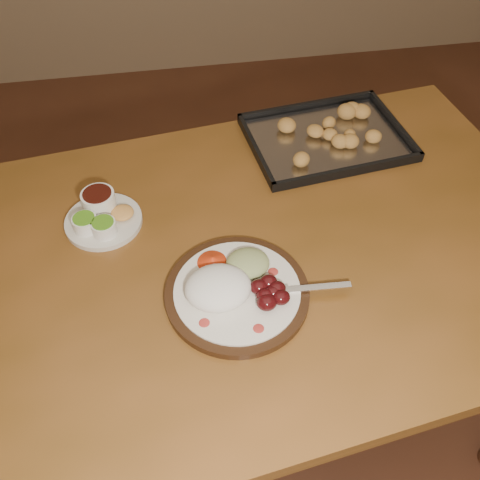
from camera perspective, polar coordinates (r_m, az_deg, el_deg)
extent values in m
plane|color=#58311E|center=(1.81, 5.40, -15.22)|extent=(4.00, 4.00, 0.00)
cube|color=brown|center=(1.15, -0.95, -2.10)|extent=(1.60, 1.09, 0.04)
cylinder|color=#452414|center=(1.88, 16.14, 3.92)|extent=(0.07, 0.07, 0.71)
cylinder|color=black|center=(1.06, -0.31, -5.73)|extent=(0.29, 0.29, 0.02)
cylinder|color=silver|center=(1.05, -0.31, -5.42)|extent=(0.25, 0.25, 0.01)
ellipsoid|color=#AB2E29|center=(1.01, -3.83, -8.80)|extent=(0.02, 0.02, 0.00)
ellipsoid|color=#AB2E29|center=(1.00, 1.99, -9.42)|extent=(0.02, 0.02, 0.00)
ellipsoid|color=#AB2E29|center=(1.08, 3.56, -3.39)|extent=(0.02, 0.02, 0.00)
ellipsoid|color=#AB2E29|center=(1.07, -5.20, -4.52)|extent=(0.02, 0.02, 0.00)
ellipsoid|color=white|center=(1.04, -2.37, -5.11)|extent=(0.14, 0.13, 0.06)
ellipsoid|color=#4D0B10|center=(1.03, 2.70, -5.94)|extent=(0.04, 0.03, 0.03)
ellipsoid|color=#4D0B10|center=(1.04, 3.93, -5.18)|extent=(0.04, 0.03, 0.03)
ellipsoid|color=#4D0B10|center=(1.05, 3.05, -4.51)|extent=(0.04, 0.03, 0.03)
ellipsoid|color=#4D0B10|center=(1.03, 4.38, -6.12)|extent=(0.04, 0.03, 0.03)
ellipsoid|color=#4D0B10|center=(1.04, 2.04, -5.01)|extent=(0.04, 0.03, 0.03)
ellipsoid|color=#4D0B10|center=(1.03, 3.56, -5.58)|extent=(0.04, 0.03, 0.03)
ellipsoid|color=#4D0B10|center=(1.02, 2.88, -6.66)|extent=(0.04, 0.03, 0.03)
ellipsoid|color=tan|center=(1.08, 0.83, -2.49)|extent=(0.10, 0.09, 0.04)
cone|color=red|center=(1.09, -2.94, -2.16)|extent=(0.08, 0.08, 0.03)
cube|color=white|center=(1.06, 8.17, -5.03)|extent=(0.14, 0.02, 0.00)
cube|color=white|center=(1.05, 4.21, -5.34)|extent=(0.04, 0.03, 0.00)
cylinder|color=white|center=(1.04, 2.96, -5.88)|extent=(0.03, 0.00, 0.00)
cylinder|color=white|center=(1.04, 2.91, -5.60)|extent=(0.03, 0.00, 0.00)
cylinder|color=white|center=(1.05, 2.87, -5.32)|extent=(0.03, 0.00, 0.00)
cylinder|color=white|center=(1.05, 2.82, -5.04)|extent=(0.03, 0.00, 0.00)
cylinder|color=beige|center=(1.23, -14.33, 1.95)|extent=(0.17, 0.17, 0.01)
cylinder|color=white|center=(1.20, -16.18, 1.71)|extent=(0.05, 0.05, 0.03)
cylinder|color=#4B8D1C|center=(1.19, -16.34, 2.24)|extent=(0.05, 0.05, 0.00)
cylinder|color=white|center=(1.18, -14.29, 1.29)|extent=(0.05, 0.05, 0.03)
cylinder|color=#4B8D1C|center=(1.17, -14.44, 1.82)|extent=(0.05, 0.05, 0.00)
cylinder|color=white|center=(1.24, -14.82, 4.07)|extent=(0.07, 0.07, 0.04)
cylinder|color=black|center=(1.22, -15.01, 4.78)|extent=(0.06, 0.06, 0.00)
ellipsoid|color=#E08F4F|center=(1.22, -12.44, 2.87)|extent=(0.05, 0.05, 0.02)
cube|color=black|center=(1.43, 9.19, 10.48)|extent=(0.43, 0.34, 0.01)
cube|color=black|center=(1.52, 7.16, 14.04)|extent=(0.39, 0.06, 0.02)
cube|color=black|center=(1.33, 11.62, 7.26)|extent=(0.39, 0.06, 0.02)
cube|color=black|center=(1.50, 16.15, 11.89)|extent=(0.05, 0.29, 0.02)
cube|color=black|center=(1.36, 1.69, 9.62)|extent=(0.05, 0.29, 0.02)
cube|color=#B6B6BA|center=(1.43, 9.22, 10.64)|extent=(0.40, 0.31, 0.00)
ellipsoid|color=#BF8042|center=(1.44, 11.14, 11.47)|extent=(0.04, 0.04, 0.03)
ellipsoid|color=#BF8042|center=(1.47, 12.25, 12.35)|extent=(0.06, 0.06, 0.03)
ellipsoid|color=#BF8042|center=(1.48, 9.60, 13.06)|extent=(0.06, 0.06, 0.03)
ellipsoid|color=#BF8042|center=(1.46, 9.11, 12.39)|extent=(0.05, 0.05, 0.03)
ellipsoid|color=#BF8042|center=(1.46, 7.09, 12.64)|extent=(0.05, 0.06, 0.03)
ellipsoid|color=#BF8042|center=(1.42, 7.54, 11.53)|extent=(0.06, 0.06, 0.03)
ellipsoid|color=#BF8042|center=(1.39, 5.15, 10.92)|extent=(0.05, 0.05, 0.03)
ellipsoid|color=#BF8042|center=(1.38, 7.10, 10.27)|extent=(0.05, 0.05, 0.03)
ellipsoid|color=#BF8042|center=(1.36, 6.22, 9.82)|extent=(0.06, 0.06, 0.03)
ellipsoid|color=#BF8042|center=(1.36, 9.26, 9.26)|extent=(0.05, 0.06, 0.03)
ellipsoid|color=#BF8042|center=(1.39, 10.09, 10.37)|extent=(0.05, 0.05, 0.03)
ellipsoid|color=#BF8042|center=(1.40, 12.37, 10.30)|extent=(0.06, 0.06, 0.03)
ellipsoid|color=#BF8042|center=(1.41, 12.23, 10.54)|extent=(0.06, 0.06, 0.03)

